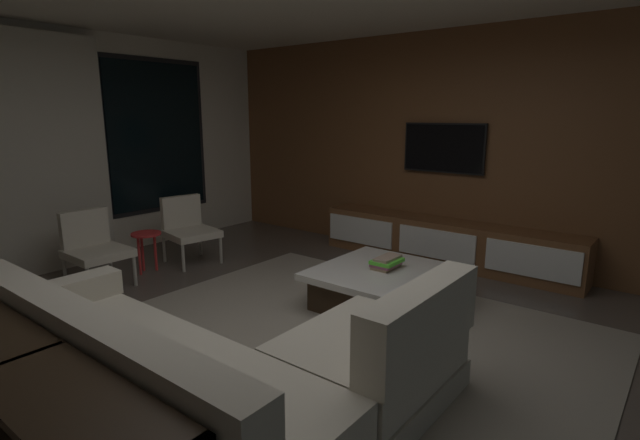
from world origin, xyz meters
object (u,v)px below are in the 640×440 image
mounted_tv (444,148)px  console_table_behind_couch (26,425)px  sectional_couch (212,375)px  book_stack_on_coffee_table (386,262)px  accent_chair_near_window (188,226)px  accent_chair_by_curtain (93,245)px  side_stool (146,240)px  coffee_table (384,288)px  media_console (448,244)px

mounted_tv → console_table_behind_couch: 4.85m
sectional_couch → console_table_behind_couch: sectional_couch is taller
sectional_couch → book_stack_on_coffee_table: bearing=3.1°
mounted_tv → console_table_behind_couch: size_ratio=0.48×
book_stack_on_coffee_table → accent_chair_near_window: size_ratio=0.39×
book_stack_on_coffee_table → accent_chair_by_curtain: size_ratio=0.39×
book_stack_on_coffee_table → side_stool: bearing=107.8°
coffee_table → book_stack_on_coffee_table: 0.24m
coffee_table → book_stack_on_coffee_table: bearing=18.1°
coffee_table → mounted_tv: bearing=9.4°
side_stool → mounted_tv: bearing=-42.2°
media_console → console_table_behind_couch: (-4.57, -0.06, 0.17)m
sectional_couch → coffee_table: (2.06, 0.10, -0.10)m
sectional_couch → book_stack_on_coffee_table: 2.13m
book_stack_on_coffee_table → accent_chair_near_window: bearing=96.1°
accent_chair_by_curtain → sectional_couch: bearing=-104.7°
accent_chair_near_window → sectional_couch: bearing=-124.4°
sectional_couch → side_stool: bearing=64.5°
console_table_behind_couch → mounted_tv: bearing=3.1°
mounted_tv → accent_chair_near_window: bearing=131.0°
media_console → console_table_behind_couch: bearing=-179.2°
media_console → sectional_couch: bearing=-177.0°
accent_chair_near_window → media_console: (1.82, -2.50, -0.18)m
sectional_couch → accent_chair_near_window: size_ratio=3.21×
accent_chair_near_window → console_table_behind_couch: (-2.76, -2.56, -0.02)m
sectional_couch → mounted_tv: mounted_tv is taller
accent_chair_near_window → media_console: 3.09m
sectional_couch → coffee_table: size_ratio=2.16×
side_stool → console_table_behind_couch: console_table_behind_couch is taller
sectional_couch → media_console: size_ratio=0.81×
side_stool → media_console: 3.45m
console_table_behind_couch → media_console: bearing=0.8°
accent_chair_by_curtain → accent_chair_near_window: bearing=-2.9°
coffee_table → side_stool: (-0.77, 2.61, 0.19)m
sectional_couch → book_stack_on_coffee_table: sectional_couch is taller
media_console → side_stool: bearing=133.4°
coffee_table → accent_chair_near_window: (-0.22, 2.60, 0.25)m
book_stack_on_coffee_table → mounted_tv: size_ratio=0.30×
sectional_couch → coffee_table: sectional_couch is taller
sectional_couch → accent_chair_near_window: bearing=55.6°
media_console → mounted_tv: size_ratio=3.09×
book_stack_on_coffee_table → media_console: size_ratio=0.10×
book_stack_on_coffee_table → media_console: media_console is taller
sectional_couch → media_console: sectional_couch is taller
side_stool → mounted_tv: (2.55, -2.31, 0.98)m
coffee_table → media_console: 1.60m
coffee_table → mounted_tv: size_ratio=1.16×
book_stack_on_coffee_table → accent_chair_near_window: accent_chair_near_window is taller
book_stack_on_coffee_table → console_table_behind_couch: bearing=179.7°
mounted_tv → coffee_table: bearing=-170.6°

